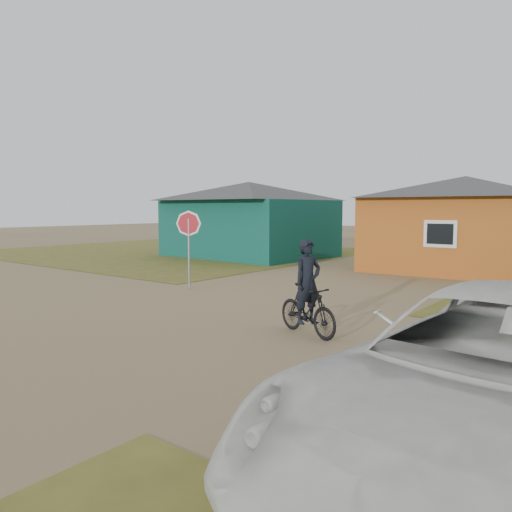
# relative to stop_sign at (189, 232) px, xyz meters

# --- Properties ---
(ground) EXTENTS (120.00, 120.00, 0.00)m
(ground) POSITION_rel_stop_sign_xyz_m (3.09, -3.68, -1.84)
(ground) COLOR #89744F
(grass_nw) EXTENTS (20.00, 18.00, 0.00)m
(grass_nw) POSITION_rel_stop_sign_xyz_m (-10.91, 9.32, -1.84)
(grass_nw) COLOR olive
(grass_nw) RESTS_ON ground
(house_teal) EXTENTS (8.93, 7.08, 4.00)m
(house_teal) POSITION_rel_stop_sign_xyz_m (-5.41, 9.82, 0.21)
(house_teal) COLOR #0B4037
(house_teal) RESTS_ON ground
(house_yellow) EXTENTS (7.72, 6.76, 3.90)m
(house_yellow) POSITION_rel_stop_sign_xyz_m (5.59, 10.32, 0.16)
(house_yellow) COLOR #AB561A
(house_yellow) RESTS_ON ground
(house_pale_west) EXTENTS (7.04, 6.15, 3.60)m
(house_pale_west) POSITION_rel_stop_sign_xyz_m (-2.91, 30.32, 0.01)
(house_pale_west) COLOR #A0AA92
(house_pale_west) RESTS_ON ground
(house_pale_north) EXTENTS (6.28, 5.81, 3.40)m
(house_pale_north) POSITION_rel_stop_sign_xyz_m (-10.91, 42.32, -0.09)
(house_pale_north) COLOR #A0AA92
(house_pale_north) RESTS_ON ground
(stop_sign) EXTENTS (0.82, 0.13, 2.51)m
(stop_sign) POSITION_rel_stop_sign_xyz_m (0.00, 0.00, 0.00)
(stop_sign) COLOR gray
(stop_sign) RESTS_ON ground
(cyclist) EXTENTS (1.80, 1.02, 1.96)m
(cyclist) POSITION_rel_stop_sign_xyz_m (6.14, -2.69, -1.13)
(cyclist) COLOR black
(cyclist) RESTS_ON ground
(vehicle) EXTENTS (3.49, 6.67, 1.79)m
(vehicle) POSITION_rel_stop_sign_xyz_m (10.54, -6.02, -0.95)
(vehicle) COLOR silver
(vehicle) RESTS_ON ground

